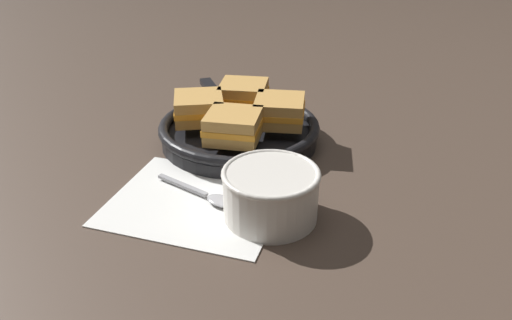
{
  "coord_description": "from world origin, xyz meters",
  "views": [
    {
      "loc": [
        0.33,
        -0.54,
        0.4
      ],
      "look_at": [
        0.01,
        0.05,
        0.04
      ],
      "focal_mm": 35.0,
      "sensor_mm": 36.0,
      "label": 1
    }
  ],
  "objects_px": {
    "skillet": "(239,131)",
    "sandwich_near_right": "(244,95)",
    "soup_bowl": "(271,191)",
    "sandwich_far_right": "(234,126)",
    "sandwich_far_left": "(199,108)",
    "sandwich_near_left": "(279,111)",
    "spoon": "(208,196)"
  },
  "relations": [
    {
      "from": "skillet",
      "to": "sandwich_near_right",
      "type": "distance_m",
      "value": 0.08
    },
    {
      "from": "skillet",
      "to": "sandwich_near_right",
      "type": "xyz_separation_m",
      "value": [
        -0.03,
        0.06,
        0.04
      ]
    },
    {
      "from": "sandwich_far_left",
      "to": "sandwich_near_left",
      "type": "bearing_deg",
      "value": 22.95
    },
    {
      "from": "sandwich_far_right",
      "to": "skillet",
      "type": "bearing_deg",
      "value": 113.62
    },
    {
      "from": "sandwich_near_left",
      "to": "sandwich_far_left",
      "type": "bearing_deg",
      "value": -157.05
    },
    {
      "from": "soup_bowl",
      "to": "sandwich_near_left",
      "type": "relative_size",
      "value": 1.2
    },
    {
      "from": "spoon",
      "to": "sandwich_near_right",
      "type": "bearing_deg",
      "value": 115.94
    },
    {
      "from": "sandwich_near_right",
      "to": "sandwich_far_right",
      "type": "bearing_deg",
      "value": -67.05
    },
    {
      "from": "spoon",
      "to": "sandwich_near_left",
      "type": "xyz_separation_m",
      "value": [
        0.01,
        0.22,
        0.06
      ]
    },
    {
      "from": "skillet",
      "to": "sandwich_far_right",
      "type": "distance_m",
      "value": 0.09
    },
    {
      "from": "spoon",
      "to": "sandwich_far_right",
      "type": "distance_m",
      "value": 0.14
    },
    {
      "from": "sandwich_far_right",
      "to": "sandwich_near_right",
      "type": "bearing_deg",
      "value": 112.95
    },
    {
      "from": "skillet",
      "to": "soup_bowl",
      "type": "bearing_deg",
      "value": -49.65
    },
    {
      "from": "sandwich_near_right",
      "to": "sandwich_far_left",
      "type": "xyz_separation_m",
      "value": [
        -0.04,
        -0.09,
        0.0
      ]
    },
    {
      "from": "skillet",
      "to": "sandwich_near_right",
      "type": "bearing_deg",
      "value": 112.23
    },
    {
      "from": "spoon",
      "to": "sandwich_far_left",
      "type": "relative_size",
      "value": 1.19
    },
    {
      "from": "spoon",
      "to": "sandwich_far_right",
      "type": "relative_size",
      "value": 1.32
    },
    {
      "from": "sandwich_near_left",
      "to": "skillet",
      "type": "bearing_deg",
      "value": -158.61
    },
    {
      "from": "skillet",
      "to": "sandwich_far_right",
      "type": "xyz_separation_m",
      "value": [
        0.03,
        -0.07,
        0.04
      ]
    },
    {
      "from": "soup_bowl",
      "to": "sandwich_far_right",
      "type": "height_order",
      "value": "sandwich_far_right"
    },
    {
      "from": "soup_bowl",
      "to": "skillet",
      "type": "height_order",
      "value": "soup_bowl"
    },
    {
      "from": "sandwich_near_right",
      "to": "sandwich_near_left",
      "type": "bearing_deg",
      "value": -22.05
    },
    {
      "from": "spoon",
      "to": "sandwich_near_left",
      "type": "height_order",
      "value": "sandwich_near_left"
    },
    {
      "from": "soup_bowl",
      "to": "sandwich_far_left",
      "type": "bearing_deg",
      "value": 144.88
    },
    {
      "from": "soup_bowl",
      "to": "sandwich_far_left",
      "type": "distance_m",
      "value": 0.27
    },
    {
      "from": "sandwich_far_right",
      "to": "spoon",
      "type": "bearing_deg",
      "value": -76.96
    },
    {
      "from": "soup_bowl",
      "to": "spoon",
      "type": "bearing_deg",
      "value": -176.34
    },
    {
      "from": "sandwich_near_right",
      "to": "sandwich_far_left",
      "type": "bearing_deg",
      "value": -112.05
    },
    {
      "from": "skillet",
      "to": "spoon",
      "type": "bearing_deg",
      "value": -73.1
    },
    {
      "from": "skillet",
      "to": "sandwich_near_left",
      "type": "bearing_deg",
      "value": 21.39
    },
    {
      "from": "soup_bowl",
      "to": "skillet",
      "type": "relative_size",
      "value": 0.39
    },
    {
      "from": "sandwich_far_right",
      "to": "soup_bowl",
      "type": "bearing_deg",
      "value": -42.67
    }
  ]
}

